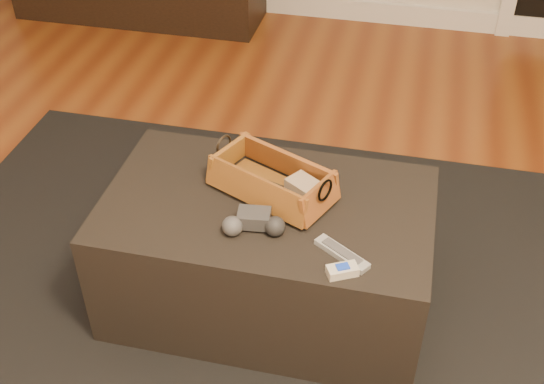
% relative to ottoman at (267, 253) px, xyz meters
% --- Properties ---
extents(baseboard, '(5.00, 0.04, 0.12)m').
position_rel_ottoman_xyz_m(baseboard, '(-0.00, 2.33, -0.16)').
color(baseboard, white).
rests_on(baseboard, floor).
extents(area_rug, '(2.60, 2.00, 0.01)m').
position_rel_ottoman_xyz_m(area_rug, '(0.00, -0.05, -0.22)').
color(area_rug, black).
rests_on(area_rug, floor).
extents(ottoman, '(1.00, 0.60, 0.42)m').
position_rel_ottoman_xyz_m(ottoman, '(0.00, 0.00, 0.00)').
color(ottoman, black).
rests_on(ottoman, area_rug).
extents(tv_remote, '(0.20, 0.11, 0.02)m').
position_rel_ottoman_xyz_m(tv_remote, '(-0.02, 0.05, 0.23)').
color(tv_remote, black).
rests_on(tv_remote, wicker_basket).
extents(cloth_bundle, '(0.13, 0.12, 0.06)m').
position_rel_ottoman_xyz_m(cloth_bundle, '(0.11, 0.04, 0.25)').
color(cloth_bundle, tan).
rests_on(cloth_bundle, wicker_basket).
extents(wicker_basket, '(0.42, 0.33, 0.13)m').
position_rel_ottoman_xyz_m(wicker_basket, '(0.00, 0.05, 0.25)').
color(wicker_basket, '#916120').
rests_on(wicker_basket, ottoman).
extents(game_controller, '(0.19, 0.12, 0.06)m').
position_rel_ottoman_xyz_m(game_controller, '(-0.01, -0.13, 0.24)').
color(game_controller, '#313133').
rests_on(game_controller, ottoman).
extents(silver_remote, '(0.17, 0.13, 0.02)m').
position_rel_ottoman_xyz_m(silver_remote, '(0.25, -0.18, 0.22)').
color(silver_remote, '#A4A7AB').
rests_on(silver_remote, ottoman).
extents(cream_gadget, '(0.09, 0.08, 0.03)m').
position_rel_ottoman_xyz_m(cream_gadget, '(0.26, -0.25, 0.22)').
color(cream_gadget, beige).
rests_on(cream_gadget, ottoman).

